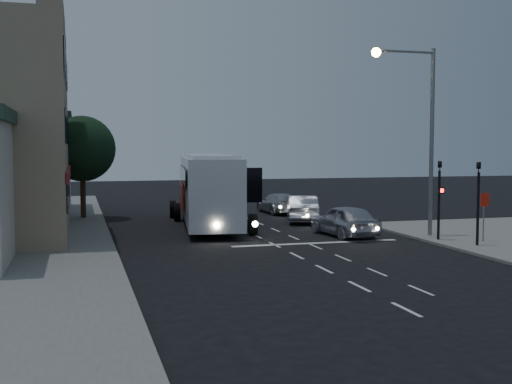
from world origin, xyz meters
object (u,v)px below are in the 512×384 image
object	(u,v)px
regulatory_sign	(484,209)
streetlight	(420,119)
traffic_signal_main	(439,190)
car_sedan_a	(302,209)
car_sedan_b	(278,203)
tour_bus	(208,187)
street_tree	(82,146)
car_suv	(345,220)
traffic_signal_side	(478,193)

from	to	relation	value
regulatory_sign	streetlight	world-z (taller)	streetlight
regulatory_sign	traffic_signal_main	bearing A→B (deg)	149.16
car_sedan_a	car_sedan_b	world-z (taller)	car_sedan_a
tour_bus	street_tree	xyz separation A→B (m)	(-6.76, 5.13, 2.34)
car_sedan_a	car_sedan_b	xyz separation A→B (m)	(0.14, 5.13, -0.11)
street_tree	car_sedan_b	bearing A→B (deg)	1.14
car_sedan_a	car_sedan_b	bearing A→B (deg)	-75.22
car_suv	traffic_signal_side	bearing A→B (deg)	124.26
car_sedan_b	regulatory_sign	world-z (taller)	regulatory_sign
regulatory_sign	traffic_signal_side	bearing A→B (deg)	-136.08
street_tree	traffic_signal_main	bearing A→B (deg)	-42.03
traffic_signal_main	street_tree	bearing A→B (deg)	137.97
tour_bus	traffic_signal_side	world-z (taller)	traffic_signal_side
car_sedan_a	traffic_signal_side	size ratio (longest dim) A/B	1.16
car_suv	streetlight	distance (m)	6.08
tour_bus	street_tree	distance (m)	8.80
tour_bus	car_sedan_a	world-z (taller)	tour_bus
car_sedan_b	traffic_signal_side	size ratio (longest dim) A/B	1.12
tour_bus	regulatory_sign	distance (m)	14.78
tour_bus	streetlight	world-z (taller)	streetlight
traffic_signal_main	regulatory_sign	size ratio (longest dim) A/B	1.86
car_sedan_b	car_suv	bearing A→B (deg)	86.82
tour_bus	regulatory_sign	world-z (taller)	tour_bus
traffic_signal_main	streetlight	xyz separation A→B (m)	(-0.26, 1.42, 3.31)
car_suv	car_sedan_a	xyz separation A→B (m)	(0.04, 6.35, -0.01)
tour_bus	car_sedan_a	size ratio (longest dim) A/B	2.80
car_suv	car_sedan_a	size ratio (longest dim) A/B	0.98
tour_bus	car_suv	xyz separation A→B (m)	(5.64, -6.09, -1.37)
car_sedan_b	streetlight	xyz separation A→B (m)	(2.96, -13.07, 5.06)
traffic_signal_main	traffic_signal_side	bearing A→B (deg)	-70.51
tour_bus	street_tree	world-z (taller)	street_tree
car_suv	traffic_signal_side	world-z (taller)	traffic_signal_side
car_suv	car_sedan_b	distance (m)	11.48
car_sedan_a	street_tree	size ratio (longest dim) A/B	0.76
traffic_signal_side	street_tree	distance (m)	23.24
traffic_signal_side	regulatory_sign	bearing A→B (deg)	43.92
car_sedan_b	traffic_signal_main	bearing A→B (deg)	100.25
tour_bus	car_sedan_b	distance (m)	8.07
tour_bus	traffic_signal_main	xyz separation A→B (m)	(9.05, -9.12, 0.27)
street_tree	car_sedan_a	bearing A→B (deg)	-21.39
regulatory_sign	car_suv	bearing A→B (deg)	141.65
car_sedan_b	streetlight	size ratio (longest dim) A/B	0.51
car_sedan_b	traffic_signal_side	xyz separation A→B (m)	(3.92, -16.47, 1.75)
traffic_signal_main	street_tree	size ratio (longest dim) A/B	0.66
tour_bus	car_suv	distance (m)	8.42
tour_bus	streetlight	xyz separation A→B (m)	(8.79, -7.69, 3.58)
traffic_signal_main	traffic_signal_side	world-z (taller)	same
car_sedan_a	car_suv	bearing A→B (deg)	105.94
car_sedan_a	traffic_signal_main	distance (m)	10.09
car_sedan_b	streetlight	world-z (taller)	streetlight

